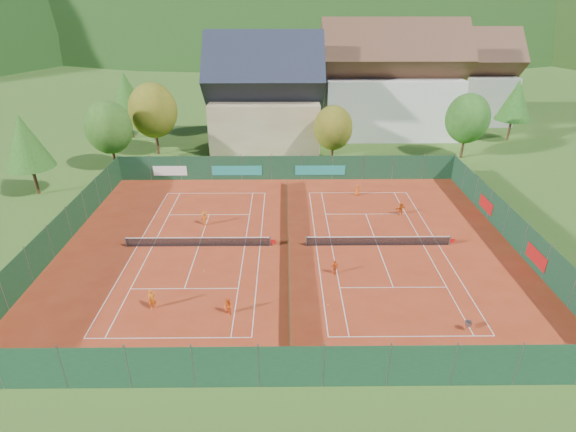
{
  "coord_description": "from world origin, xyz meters",
  "views": [
    {
      "loc": [
        -0.35,
        -34.69,
        20.2
      ],
      "look_at": [
        0.0,
        2.0,
        2.0
      ],
      "focal_mm": 28.0,
      "sensor_mm": 36.0,
      "label": 1
    }
  ],
  "objects_px": {
    "chalet": "(265,100)",
    "player_right_near": "(335,267)",
    "player_left_near": "(152,299)",
    "ball_hopper": "(468,324)",
    "hotel_block_a": "(390,86)",
    "player_right_far_b": "(401,209)",
    "player_right_far_a": "(357,190)",
    "hotel_block_b": "(461,82)",
    "player_left_mid": "(228,307)",
    "player_left_far": "(205,218)"
  },
  "relations": [
    {
      "from": "player_right_near",
      "to": "player_left_mid",
      "type": "bearing_deg",
      "value": -171.04
    },
    {
      "from": "hotel_block_a",
      "to": "player_left_far",
      "type": "bearing_deg",
      "value": -127.09
    },
    {
      "from": "hotel_block_a",
      "to": "player_right_far_b",
      "type": "height_order",
      "value": "hotel_block_a"
    },
    {
      "from": "ball_hopper",
      "to": "player_left_near",
      "type": "distance_m",
      "value": 21.76
    },
    {
      "from": "player_right_near",
      "to": "hotel_block_b",
      "type": "bearing_deg",
      "value": 38.28
    },
    {
      "from": "ball_hopper",
      "to": "hotel_block_a",
      "type": "bearing_deg",
      "value": 85.0
    },
    {
      "from": "player_left_mid",
      "to": "player_left_far",
      "type": "height_order",
      "value": "player_left_far"
    },
    {
      "from": "player_right_near",
      "to": "player_right_far_a",
      "type": "xyz_separation_m",
      "value": [
        4.11,
        15.69,
        -0.01
      ]
    },
    {
      "from": "ball_hopper",
      "to": "player_right_far_a",
      "type": "height_order",
      "value": "player_right_far_a"
    },
    {
      "from": "player_left_far",
      "to": "chalet",
      "type": "bearing_deg",
      "value": -87.19
    },
    {
      "from": "hotel_block_b",
      "to": "player_left_mid",
      "type": "relative_size",
      "value": 12.92
    },
    {
      "from": "ball_hopper",
      "to": "player_left_near",
      "type": "bearing_deg",
      "value": 173.3
    },
    {
      "from": "chalet",
      "to": "player_right_near",
      "type": "xyz_separation_m",
      "value": [
        6.68,
        -34.48,
        -5.99
      ]
    },
    {
      "from": "player_left_mid",
      "to": "chalet",
      "type": "bearing_deg",
      "value": 124.38
    },
    {
      "from": "chalet",
      "to": "hotel_block_a",
      "type": "bearing_deg",
      "value": 17.53
    },
    {
      "from": "player_left_near",
      "to": "player_right_far_a",
      "type": "distance_m",
      "value": 26.57
    },
    {
      "from": "player_right_far_b",
      "to": "player_left_near",
      "type": "bearing_deg",
      "value": 13.94
    },
    {
      "from": "chalet",
      "to": "player_right_far_a",
      "type": "height_order",
      "value": "chalet"
    },
    {
      "from": "ball_hopper",
      "to": "player_left_mid",
      "type": "distance_m",
      "value": 16.26
    },
    {
      "from": "chalet",
      "to": "hotel_block_b",
      "type": "bearing_deg",
      "value": 22.99
    },
    {
      "from": "player_left_mid",
      "to": "player_right_far_a",
      "type": "distance_m",
      "value": 23.97
    },
    {
      "from": "hotel_block_a",
      "to": "hotel_block_b",
      "type": "relative_size",
      "value": 1.25
    },
    {
      "from": "chalet",
      "to": "player_right_near",
      "type": "height_order",
      "value": "chalet"
    },
    {
      "from": "player_right_near",
      "to": "player_right_far_a",
      "type": "relative_size",
      "value": 1.01
    },
    {
      "from": "player_left_mid",
      "to": "player_right_near",
      "type": "relative_size",
      "value": 1.05
    },
    {
      "from": "chalet",
      "to": "player_left_near",
      "type": "height_order",
      "value": "chalet"
    },
    {
      "from": "ball_hopper",
      "to": "player_right_far_a",
      "type": "bearing_deg",
      "value": 100.27
    },
    {
      "from": "player_left_mid",
      "to": "hotel_block_a",
      "type": "bearing_deg",
      "value": 102.21
    },
    {
      "from": "player_left_near",
      "to": "player_right_far_a",
      "type": "bearing_deg",
      "value": 12.57
    },
    {
      "from": "chalet",
      "to": "hotel_block_a",
      "type": "distance_m",
      "value": 19.94
    },
    {
      "from": "hotel_block_a",
      "to": "player_left_mid",
      "type": "distance_m",
      "value": 50.27
    },
    {
      "from": "hotel_block_b",
      "to": "player_right_far_b",
      "type": "height_order",
      "value": "hotel_block_b"
    },
    {
      "from": "player_right_near",
      "to": "player_right_far_b",
      "type": "bearing_deg",
      "value": 30.72
    },
    {
      "from": "ball_hopper",
      "to": "player_left_far",
      "type": "bearing_deg",
      "value": 142.15
    },
    {
      "from": "player_right_near",
      "to": "player_right_far_a",
      "type": "bearing_deg",
      "value": 52.09
    },
    {
      "from": "player_left_mid",
      "to": "player_right_near",
      "type": "height_order",
      "value": "player_left_mid"
    },
    {
      "from": "ball_hopper",
      "to": "chalet",
      "type": "bearing_deg",
      "value": 109.8
    },
    {
      "from": "player_left_near",
      "to": "player_left_far",
      "type": "bearing_deg",
      "value": 46.43
    },
    {
      "from": "hotel_block_a",
      "to": "player_left_far",
      "type": "relative_size",
      "value": 14.96
    },
    {
      "from": "hotel_block_a",
      "to": "player_right_near",
      "type": "bearing_deg",
      "value": -106.93
    },
    {
      "from": "player_left_far",
      "to": "player_right_near",
      "type": "relative_size",
      "value": 1.13
    },
    {
      "from": "player_right_near",
      "to": "player_right_far_a",
      "type": "height_order",
      "value": "player_right_near"
    },
    {
      "from": "hotel_block_b",
      "to": "player_right_near",
      "type": "distance_m",
      "value": 55.49
    },
    {
      "from": "player_right_near",
      "to": "player_right_far_b",
      "type": "relative_size",
      "value": 0.94
    },
    {
      "from": "hotel_block_a",
      "to": "player_left_mid",
      "type": "xyz_separation_m",
      "value": [
        -20.29,
        -45.5,
        -6.71
      ]
    },
    {
      "from": "hotel_block_b",
      "to": "player_right_far_b",
      "type": "xyz_separation_m",
      "value": [
        -18.54,
        -37.79,
        -5.94
      ]
    },
    {
      "from": "hotel_block_b",
      "to": "ball_hopper",
      "type": "distance_m",
      "value": 58.51
    },
    {
      "from": "hotel_block_a",
      "to": "player_left_near",
      "type": "relative_size",
      "value": 13.63
    },
    {
      "from": "chalet",
      "to": "hotel_block_b",
      "type": "height_order",
      "value": "chalet"
    },
    {
      "from": "player_left_far",
      "to": "player_right_far_a",
      "type": "xyz_separation_m",
      "value": [
        15.84,
        7.02,
        -0.09
      ]
    }
  ]
}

